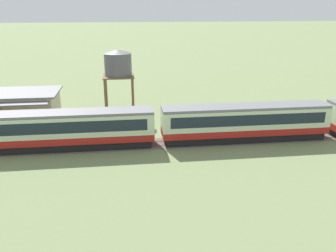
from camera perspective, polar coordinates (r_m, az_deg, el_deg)
ground_plane at (r=44.41m, az=13.35°, el=-2.05°), size 600.00×600.00×0.00m
passenger_train at (r=41.02m, az=-1.30°, el=0.25°), size 82.90×3.21×4.30m
railway_track at (r=42.14m, az=1.95°, el=-2.67°), size 118.63×3.60×0.04m
station_building at (r=52.51m, az=-23.60°, el=2.67°), size 12.43×8.43×4.41m
water_tower at (r=51.99m, az=-8.02°, el=9.78°), size 4.42×4.42×9.46m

